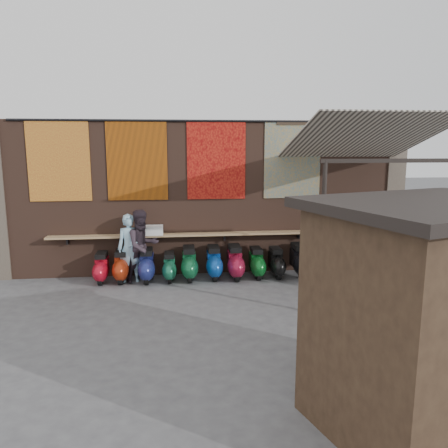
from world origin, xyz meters
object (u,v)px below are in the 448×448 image
scooter_stool_9 (299,260)px  diner_right (143,246)px  scooter_stool_4 (189,264)px  shopper_navy (348,253)px  shopper_tan (324,257)px  scooter_stool_7 (257,263)px  shopper_grey (390,262)px  market_stall (428,322)px  scooter_stool_0 (102,268)px  diner_left (130,248)px  scooter_stool_5 (214,263)px  scooter_stool_3 (170,267)px  shelf_box (152,230)px  scooter_stool_1 (121,266)px  scooter_stool_2 (147,266)px  scooter_stool_8 (276,263)px  scooter_stool_6 (235,262)px

scooter_stool_9 → diner_right: 4.05m
scooter_stool_4 → scooter_stool_9: size_ratio=0.99×
shopper_navy → shopper_tan: bearing=-64.1°
scooter_stool_7 → shopper_grey: shopper_grey is taller
scooter_stool_9 → market_stall: size_ratio=0.33×
scooter_stool_0 → scooter_stool_4: size_ratio=0.89×
scooter_stool_4 → diner_left: size_ratio=0.51×
scooter_stool_5 → shopper_tan: size_ratio=0.58×
scooter_stool_3 → scooter_stool_7: 2.23m
shelf_box → market_stall: (3.55, -6.49, 0.08)m
scooter_stool_7 → market_stall: bearing=-81.9°
scooter_stool_1 → scooter_stool_9: 4.56m
scooter_stool_4 → market_stall: 6.76m
scooter_stool_2 → shopper_grey: size_ratio=0.56×
scooter_stool_9 → shopper_navy: size_ratio=0.51×
scooter_stool_8 → market_stall: size_ratio=0.30×
scooter_stool_8 → shopper_navy: (1.46, -1.11, 0.49)m
diner_left → scooter_stool_8: bearing=-8.9°
scooter_stool_3 → diner_right: (-0.66, 0.05, 0.55)m
scooter_stool_2 → scooter_stool_3: (0.56, -0.01, -0.05)m
scooter_stool_5 → diner_left: bearing=-179.3°
scooter_stool_1 → diner_left: (0.23, -0.02, 0.46)m
scooter_stool_6 → scooter_stool_7: 0.57m
shelf_box → scooter_stool_9: size_ratio=0.64×
scooter_stool_4 → scooter_stool_2: bearing=-179.0°
scooter_stool_7 → scooter_stool_8: size_ratio=1.01×
shelf_box → scooter_stool_3: bearing=-39.0°
scooter_stool_1 → market_stall: (4.31, -6.21, 0.93)m
scooter_stool_1 → shopper_tan: shopper_tan is taller
scooter_stool_5 → scooter_stool_8: size_ratio=1.09×
scooter_stool_8 → diner_right: diner_right is taller
scooter_stool_9 → diner_left: 4.35m
diner_right → scooter_stool_8: bearing=-33.2°
scooter_stool_5 → scooter_stool_9: 2.23m
scooter_stool_5 → shopper_tan: 2.77m
scooter_stool_7 → shopper_navy: 2.32m
scooter_stool_3 → market_stall: size_ratio=0.28×
diner_right → market_stall: (3.77, -6.19, 0.41)m
scooter_stool_3 → diner_left: 1.09m
scooter_stool_8 → diner_left: 3.74m
scooter_stool_0 → scooter_stool_7: (3.91, -0.03, 0.01)m
scooter_stool_0 → scooter_stool_9: size_ratio=0.88×
scooter_stool_6 → diner_left: size_ratio=0.52×
scooter_stool_1 → shopper_navy: (5.40, -1.16, 0.48)m
scooter_stool_9 → market_stall: 6.24m
shopper_navy → diner_left: bearing=-55.8°
scooter_stool_8 → shopper_grey: bearing=-35.2°
scooter_stool_4 → shopper_navy: bearing=-16.8°
shopper_tan → market_stall: size_ratio=0.56×
scooter_stool_1 → shelf_box: bearing=19.9°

